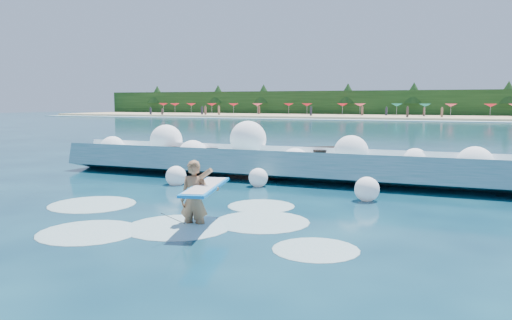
# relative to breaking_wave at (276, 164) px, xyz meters

# --- Properties ---
(ground) EXTENTS (200.00, 200.00, 0.00)m
(ground) POSITION_rel_breaking_wave_xyz_m (-0.50, -6.35, -0.52)
(ground) COLOR #07263B
(ground) RESTS_ON ground
(beach) EXTENTS (140.00, 20.00, 0.40)m
(beach) POSITION_rel_breaking_wave_xyz_m (-0.50, 71.65, -0.32)
(beach) COLOR tan
(beach) RESTS_ON ground
(wet_band) EXTENTS (140.00, 5.00, 0.08)m
(wet_band) POSITION_rel_breaking_wave_xyz_m (-0.50, 60.65, -0.48)
(wet_band) COLOR silver
(wet_band) RESTS_ON ground
(treeline) EXTENTS (140.00, 4.00, 5.00)m
(treeline) POSITION_rel_breaking_wave_xyz_m (-0.50, 81.65, 1.98)
(treeline) COLOR black
(treeline) RESTS_ON ground
(breaking_wave) EXTENTS (17.42, 2.74, 1.50)m
(breaking_wave) POSITION_rel_breaking_wave_xyz_m (0.00, 0.00, 0.00)
(breaking_wave) COLOR teal
(breaking_wave) RESTS_ON ground
(rock_cluster) EXTENTS (8.20, 3.26, 1.32)m
(rock_cluster) POSITION_rel_breaking_wave_xyz_m (-1.15, 0.59, -0.11)
(rock_cluster) COLOR black
(rock_cluster) RESTS_ON ground
(surfer_with_board) EXTENTS (1.24, 3.01, 1.86)m
(surfer_with_board) POSITION_rel_breaking_wave_xyz_m (0.88, -7.63, 0.16)
(surfer_with_board) COLOR #9B6C48
(surfer_with_board) RESTS_ON ground
(wave_spray) EXTENTS (15.18, 4.55, 2.21)m
(wave_spray) POSITION_rel_breaking_wave_xyz_m (-0.48, -0.21, 0.46)
(wave_spray) COLOR white
(wave_spray) RESTS_ON ground
(surf_foam) EXTENTS (9.10, 6.13, 0.13)m
(surf_foam) POSITION_rel_breaking_wave_xyz_m (0.13, -7.35, -0.52)
(surf_foam) COLOR silver
(surf_foam) RESTS_ON ground
(beach_umbrellas) EXTENTS (110.44, 6.89, 0.50)m
(beach_umbrellas) POSITION_rel_breaking_wave_xyz_m (-0.44, 73.87, 1.73)
(beach_umbrellas) COLOR red
(beach_umbrellas) RESTS_ON ground
(beachgoers) EXTENTS (101.24, 12.97, 1.91)m
(beachgoers) POSITION_rel_breaking_wave_xyz_m (7.82, 67.67, 0.52)
(beachgoers) COLOR #3F332D
(beachgoers) RESTS_ON ground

